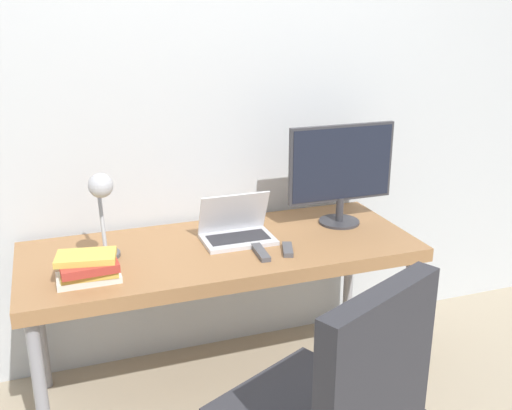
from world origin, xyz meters
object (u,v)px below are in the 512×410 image
office_chair (335,409)px  desk_lamp (102,206)px  laptop (237,230)px  book_stack (88,267)px  monitor (341,169)px

office_chair → desk_lamp: bearing=122.1°
laptop → desk_lamp: 0.62m
desk_lamp → book_stack: size_ratio=1.66×
monitor → desk_lamp: monitor is taller
monitor → office_chair: size_ratio=0.52×
laptop → book_stack: 0.68m
book_stack → monitor: bearing=11.6°
desk_lamp → office_chair: 1.14m
desk_lamp → book_stack: desk_lamp is taller
desk_lamp → book_stack: (-0.08, -0.10, -0.20)m
laptop → office_chair: (-0.01, -1.01, -0.21)m
monitor → laptop: bearing=-175.4°
book_stack → office_chair: bearing=-51.5°
monitor → book_stack: monitor is taller
monitor → office_chair: 1.26m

